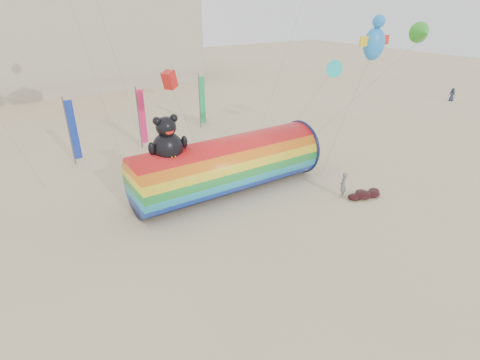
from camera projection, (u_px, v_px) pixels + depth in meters
ground at (247, 232)px, 20.26m from camera, size 160.00×160.00×0.00m
windsock_assembly at (228, 164)px, 23.88m from camera, size 12.54×3.82×5.78m
kite_handler at (343, 185)px, 23.53m from camera, size 0.72×0.70×1.68m
fabric_bundle at (364, 194)px, 23.84m from camera, size 2.62×1.35×0.41m
festival_banners at (144, 115)px, 31.49m from camera, size 13.01×3.08×5.20m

